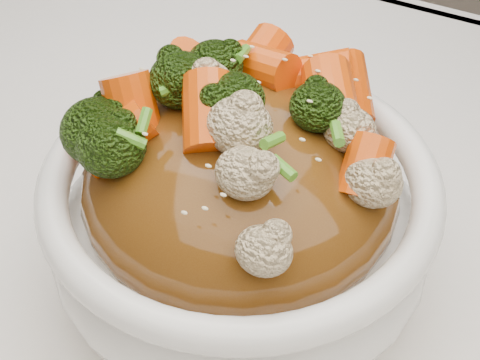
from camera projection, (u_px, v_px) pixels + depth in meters
The scene contains 8 objects.
tablecloth at pixel (285, 326), 0.42m from camera, with size 1.20×0.80×0.04m, color white.
bowl at pixel (240, 221), 0.40m from camera, with size 0.22×0.22×0.09m, color white, non-canonical shape.
sauce_base at pixel (240, 184), 0.38m from camera, with size 0.18×0.18×0.10m, color #5A330F.
carrots at pixel (240, 90), 0.33m from camera, with size 0.18×0.18×0.05m, color #EA4F07, non-canonical shape.
broccoli at pixel (240, 92), 0.33m from camera, with size 0.18×0.18×0.05m, color black, non-canonical shape.
cauliflower at pixel (240, 95), 0.34m from camera, with size 0.18×0.18×0.04m, color beige, non-canonical shape.
scallions at pixel (240, 88), 0.33m from camera, with size 0.13×0.13×0.02m, color #499021, non-canonical shape.
sesame_seeds at pixel (240, 88), 0.33m from camera, with size 0.16×0.16×0.01m, color beige, non-canonical shape.
Camera 1 is at (0.09, -0.23, 1.09)m, focal length 50.00 mm.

